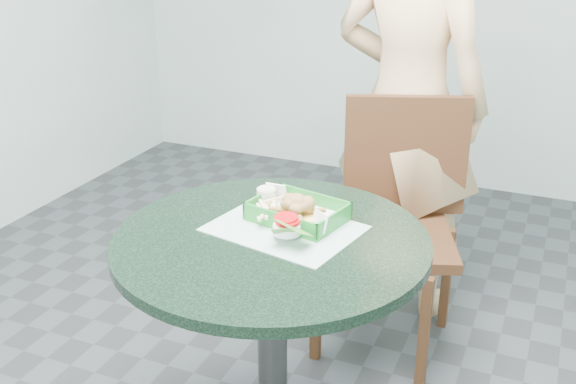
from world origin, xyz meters
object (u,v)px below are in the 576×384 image
at_px(dining_chair, 395,207).
at_px(diner_person, 411,70).
at_px(sauce_ramekin, 261,202).
at_px(cafe_table, 272,299).
at_px(crab_sandwich, 299,215).
at_px(food_basket, 298,221).

distance_m(dining_chair, diner_person, 0.53).
xyz_separation_m(dining_chair, diner_person, (-0.04, 0.26, 0.46)).
bearing_deg(sauce_ramekin, cafe_table, -55.20).
relative_size(diner_person, sauce_ramekin, 36.93).
bearing_deg(crab_sandwich, diner_person, 87.15).
relative_size(diner_person, crab_sandwich, 15.08).
distance_m(food_basket, crab_sandwich, 0.05).
distance_m(crab_sandwich, sauce_ramekin, 0.14).
distance_m(cafe_table, sauce_ramekin, 0.27).
height_order(cafe_table, sauce_ramekin, sauce_ramekin).
distance_m(dining_chair, food_basket, 0.76).
bearing_deg(sauce_ramekin, crab_sandwich, -17.63).
bearing_deg(cafe_table, crab_sandwich, 65.22).
xyz_separation_m(dining_chair, sauce_ramekin, (-0.22, -0.70, 0.27)).
xyz_separation_m(dining_chair, food_basket, (-0.10, -0.71, 0.23)).
xyz_separation_m(cafe_table, sauce_ramekin, (-0.09, 0.13, 0.22)).
height_order(food_basket, crab_sandwich, crab_sandwich).
height_order(diner_person, sauce_ramekin, diner_person).
height_order(cafe_table, crab_sandwich, crab_sandwich).
height_order(food_basket, sauce_ramekin, sauce_ramekin).
xyz_separation_m(cafe_table, crab_sandwich, (0.04, 0.09, 0.22)).
height_order(dining_chair, diner_person, diner_person).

